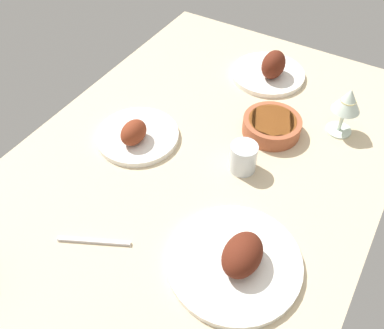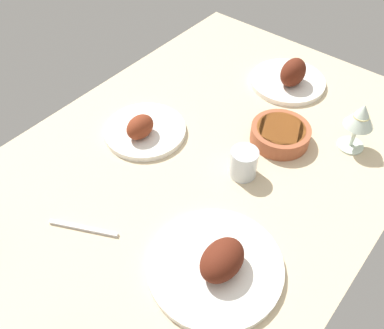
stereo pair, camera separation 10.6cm
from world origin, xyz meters
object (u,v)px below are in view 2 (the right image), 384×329
(plate_center_main, at_px, (289,78))
(plate_near_viewer, at_px, (217,264))
(bowl_soup, at_px, (280,134))
(plate_far_side, at_px, (144,130))
(water_tumbler, at_px, (244,163))
(fork_loose, at_px, (83,228))
(wine_glass, at_px, (361,118))

(plate_center_main, height_order, plate_near_viewer, plate_center_main)
(bowl_soup, bearing_deg, plate_far_side, -54.38)
(water_tumbler, xyz_separation_m, fork_loose, (0.36, -0.18, -0.03))
(plate_far_side, height_order, water_tumbler, same)
(bowl_soup, relative_size, water_tumbler, 2.04)
(plate_near_viewer, height_order, water_tumbler, plate_near_viewer)
(water_tumbler, bearing_deg, wine_glass, 147.66)
(fork_loose, bearing_deg, wine_glass, 34.97)
(plate_center_main, relative_size, bowl_soup, 1.46)
(water_tumbler, bearing_deg, bowl_soup, 177.10)
(bowl_soup, bearing_deg, plate_near_viewer, 13.90)
(plate_center_main, relative_size, fork_loose, 1.43)
(fork_loose, bearing_deg, plate_center_main, 58.01)
(plate_far_side, height_order, fork_loose, plate_far_side)
(bowl_soup, height_order, water_tumbler, water_tumbler)
(bowl_soup, xyz_separation_m, water_tumbler, (0.16, -0.01, 0.01))
(plate_near_viewer, distance_m, bowl_soup, 0.43)
(water_tumbler, bearing_deg, plate_center_main, -165.55)
(plate_far_side, height_order, plate_near_viewer, plate_near_viewer)
(fork_loose, bearing_deg, plate_near_viewer, -5.55)
(bowl_soup, height_order, wine_glass, wine_glass)
(plate_center_main, distance_m, fork_loose, 0.76)
(bowl_soup, bearing_deg, fork_loose, -19.77)
(wine_glass, relative_size, fork_loose, 0.86)
(bowl_soup, distance_m, fork_loose, 0.56)
(plate_center_main, distance_m, bowl_soup, 0.26)
(plate_far_side, height_order, bowl_soup, plate_far_side)
(plate_near_viewer, bearing_deg, wine_glass, 173.87)
(plate_center_main, xyz_separation_m, bowl_soup, (0.23, 0.11, -0.00))
(plate_center_main, bearing_deg, water_tumbler, 14.45)
(plate_far_side, relative_size, fork_loose, 1.38)
(plate_far_side, height_order, wine_glass, wine_glass)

